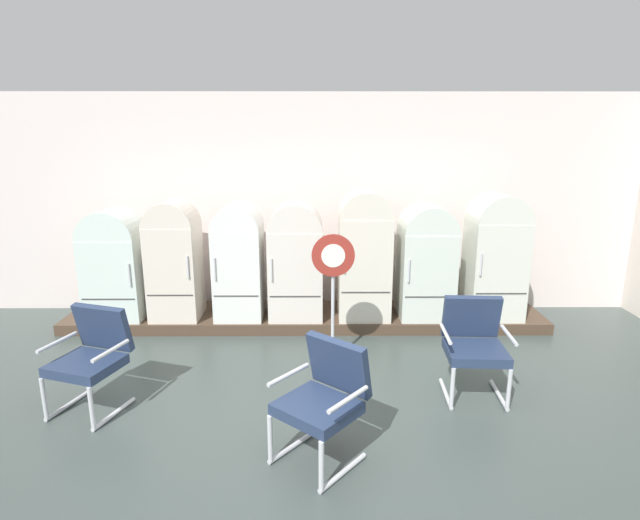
{
  "coord_description": "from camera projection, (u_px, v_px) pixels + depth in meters",
  "views": [
    {
      "loc": [
        0.16,
        -3.39,
        2.51
      ],
      "look_at": [
        0.2,
        2.75,
        0.94
      ],
      "focal_mm": 28.48,
      "sensor_mm": 36.0,
      "label": 1
    }
  ],
  "objects": [
    {
      "name": "sign_stand",
      "position": [
        333.0,
        302.0,
        5.47
      ],
      "size": [
        0.46,
        0.32,
        1.46
      ],
      "color": "#2D2D30",
      "rests_on": "ground"
    },
    {
      "name": "ground",
      "position": [
        297.0,
        469.0,
        3.91
      ],
      "size": [
        12.0,
        10.0,
        0.05
      ],
      "primitive_type": "cube",
      "color": "#3D4845"
    },
    {
      "name": "refrigerator_4",
      "position": [
        364.0,
        251.0,
        6.48
      ],
      "size": [
        0.66,
        0.68,
        1.64
      ],
      "color": "silver",
      "rests_on": "display_plinth"
    },
    {
      "name": "refrigerator_1",
      "position": [
        174.0,
        256.0,
        6.45
      ],
      "size": [
        0.62,
        0.62,
        1.52
      ],
      "color": "silver",
      "rests_on": "display_plinth"
    },
    {
      "name": "armchair_left",
      "position": [
        92.0,
        353.0,
        4.62
      ],
      "size": [
        0.73,
        0.76,
        0.95
      ],
      "color": "silver",
      "rests_on": "ground"
    },
    {
      "name": "refrigerator_3",
      "position": [
        296.0,
        258.0,
        6.47
      ],
      "size": [
        0.68,
        0.64,
        1.49
      ],
      "color": "silver",
      "rests_on": "display_plinth"
    },
    {
      "name": "armchair_center",
      "position": [
        325.0,
        394.0,
        3.9
      ],
      "size": [
        0.82,
        0.83,
        0.95
      ],
      "color": "silver",
      "rests_on": "ground"
    },
    {
      "name": "refrigerator_0",
      "position": [
        114.0,
        262.0,
        6.47
      ],
      "size": [
        0.71,
        0.62,
        1.41
      ],
      "color": "silver",
      "rests_on": "display_plinth"
    },
    {
      "name": "refrigerator_6",
      "position": [
        495.0,
        253.0,
        6.49
      ],
      "size": [
        0.68,
        0.66,
        1.6
      ],
      "color": "silver",
      "rests_on": "display_plinth"
    },
    {
      "name": "armchair_right",
      "position": [
        474.0,
        341.0,
        4.89
      ],
      "size": [
        0.65,
        0.65,
        0.95
      ],
      "color": "silver",
      "rests_on": "ground"
    },
    {
      "name": "display_plinth",
      "position": [
        305.0,
        317.0,
        6.82
      ],
      "size": [
        6.27,
        0.95,
        0.14
      ],
      "primitive_type": "cube",
      "color": "#4B382A",
      "rests_on": "ground"
    },
    {
      "name": "refrigerator_5",
      "position": [
        426.0,
        258.0,
        6.52
      ],
      "size": [
        0.68,
        0.71,
        1.46
      ],
      "color": "silver",
      "rests_on": "display_plinth"
    },
    {
      "name": "back_wall",
      "position": [
        306.0,
        204.0,
        7.07
      ],
      "size": [
        11.76,
        0.12,
        3.0
      ],
      "color": "silver",
      "rests_on": "ground"
    },
    {
      "name": "refrigerator_2",
      "position": [
        239.0,
        258.0,
        6.49
      ],
      "size": [
        0.6,
        0.67,
        1.48
      ],
      "color": "white",
      "rests_on": "display_plinth"
    }
  ]
}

